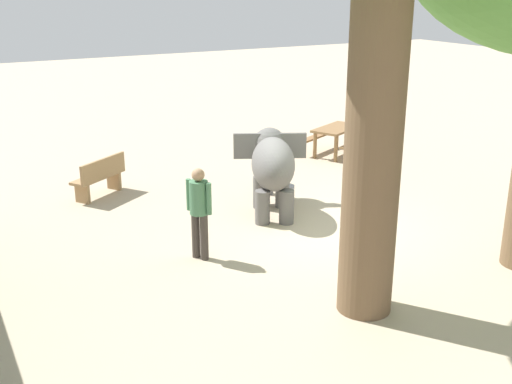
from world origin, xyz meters
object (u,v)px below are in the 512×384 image
at_px(feed_bucket, 286,192).
at_px(picnic_table_near, 337,134).
at_px(elephant, 272,164).
at_px(person_handler, 199,207).
at_px(wooden_bench, 100,176).

bearing_deg(feed_bucket, picnic_table_near, -51.49).
xyz_separation_m(elephant, picnic_table_near, (2.95, -3.75, -0.44)).
distance_m(person_handler, wooden_bench, 4.14).
relative_size(picnic_table_near, feed_bucket, 5.52).
relative_size(elephant, picnic_table_near, 1.14).
distance_m(elephant, picnic_table_near, 4.80).
relative_size(wooden_bench, picnic_table_near, 0.70).
xyz_separation_m(person_handler, picnic_table_near, (4.38, -6.01, -0.36)).
bearing_deg(person_handler, feed_bucket, 3.89).
bearing_deg(picnic_table_near, elephant, 13.11).
distance_m(elephant, feed_bucket, 1.17).
height_order(elephant, person_handler, person_handler).
distance_m(person_handler, picnic_table_near, 7.45).
height_order(person_handler, feed_bucket, person_handler).
bearing_deg(feed_bucket, person_handler, 123.32).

